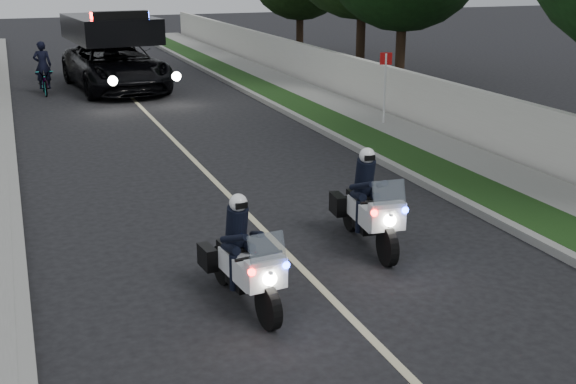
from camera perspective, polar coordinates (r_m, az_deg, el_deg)
name	(u,v)px	position (r m, az deg, el deg)	size (l,w,h in m)	color
ground	(344,311)	(9.94, 4.51, -9.49)	(120.00, 120.00, 0.00)	black
curb_right	(323,130)	(20.13, 2.81, 4.94)	(0.20, 60.00, 0.15)	gray
grass_verge	(345,128)	(20.42, 4.61, 5.09)	(1.20, 60.00, 0.16)	#193814
sidewalk_right	(386,125)	(21.01, 7.83, 5.34)	(1.40, 60.00, 0.16)	gray
property_wall	(417,100)	(21.37, 10.27, 7.27)	(0.22, 60.00, 1.50)	beige
curb_left	(12,158)	(18.48, -21.16, 2.57)	(0.20, 60.00, 0.15)	gray
lane_marking	(179,146)	(18.90, -8.66, 3.68)	(0.12, 50.00, 0.01)	#BFB78C
police_moto_left	(244,304)	(10.14, -3.52, -8.88)	(0.65, 1.86, 1.58)	silver
police_moto_right	(367,246)	(12.15, 6.33, -4.29)	(0.69, 1.97, 1.68)	silver
police_suv	(117,90)	(27.98, -13.47, 7.95)	(3.02, 6.52, 3.17)	black
bicycle	(46,94)	(27.71, -18.79, 7.40)	(0.60, 1.72, 0.90)	black
cyclist	(46,94)	(27.71, -18.79, 7.40)	(0.62, 0.41, 1.71)	black
sign_post	(383,128)	(20.96, 7.61, 5.10)	(0.35, 0.35, 2.23)	#A70B1A
tree_right_c	(398,90)	(27.43, 8.82, 8.04)	(6.01, 6.01, 10.01)	black
tree_right_d	(359,80)	(29.59, 5.72, 8.86)	(6.69, 6.69, 11.16)	#1B3A13
tree_right_e	(300,58)	(36.75, 0.94, 10.68)	(5.14, 5.14, 8.57)	#173210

